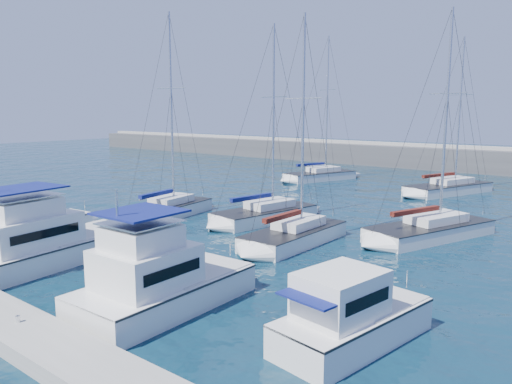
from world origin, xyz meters
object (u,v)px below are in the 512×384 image
Objects in this scene: motor_yacht_stbd_outer at (349,319)px; sailboat_mid_d at (430,230)px; motor_yacht_port_inner at (42,244)px; sailboat_mid_a at (168,209)px; motor_yacht_port_outer at (34,224)px; sailboat_mid_c at (295,235)px; sailboat_back_a at (320,175)px; sailboat_back_b at (449,188)px; motor_yacht_stbd_inner at (158,283)px; sailboat_mid_b at (265,214)px.

motor_yacht_stbd_outer is 0.45× the size of sailboat_mid_d.
motor_yacht_port_inner reaches higher than motor_yacht_stbd_outer.
sailboat_mid_a is at bearing -142.22° from sailboat_mid_d.
sailboat_mid_a is (1.53, 10.01, -0.40)m from motor_yacht_port_outer.
sailboat_mid_c is 0.96× the size of sailboat_mid_d.
motor_yacht_stbd_outer is at bearing 0.17° from motor_yacht_port_inner.
sailboat_mid_c is (12.35, -0.57, -0.02)m from sailboat_mid_a.
sailboat_mid_d is 27.53m from sailboat_back_a.
sailboat_mid_a is at bearing 177.31° from sailboat_mid_c.
motor_yacht_port_inner is at bearing -124.29° from sailboat_mid_c.
sailboat_mid_a is at bearing 76.30° from motor_yacht_port_outer.
sailboat_mid_a is 25.11m from sailboat_back_a.
sailboat_mid_a reaches higher than sailboat_mid_d.
sailboat_back_b is at bearing 124.08° from sailboat_mid_d.
motor_yacht_port_outer is at bearing -71.48° from sailboat_back_a.
motor_yacht_stbd_inner is (15.32, -2.67, 0.19)m from motor_yacht_port_outer.
motor_yacht_stbd_inner is at bearing -57.03° from sailboat_mid_b.
sailboat_mid_a is at bearing -144.66° from sailboat_mid_b.
motor_yacht_port_outer is at bearing -112.64° from sailboat_mid_b.
motor_yacht_port_inner and motor_yacht_stbd_inner have the same top height.
sailboat_back_a reaches higher than sailboat_mid_d.
motor_yacht_port_inner is 0.75× the size of sailboat_mid_c.
motor_yacht_port_outer is 0.44× the size of sailboat_mid_a.
motor_yacht_port_inner is at bearing -80.79° from sailboat_mid_a.
motor_yacht_port_outer and motor_yacht_stbd_outer have the same top height.
motor_yacht_port_inner is 0.69× the size of sailboat_back_b.
sailboat_back_a reaches higher than sailboat_back_b.
motor_yacht_port_inner is 16.12m from sailboat_mid_b.
sailboat_back_b is at bearing 87.10° from sailboat_mid_c.
sailboat_back_b is (9.39, 37.20, -0.62)m from motor_yacht_port_inner.
sailboat_mid_d reaches higher than sailboat_mid_c.
sailboat_back_b reaches higher than sailboat_mid_c.
sailboat_mid_c is at bearing -72.98° from sailboat_back_b.
motor_yacht_stbd_outer is at bearing -35.61° from sailboat_mid_a.
sailboat_mid_c is (5.31, -3.89, 0.00)m from sailboat_mid_b.
motor_yacht_stbd_inner is 18.75m from sailboat_mid_a.
sailboat_back_b is (-4.83, 18.59, 0.00)m from sailboat_mid_d.
sailboat_back_a is (-1.51, 25.07, 0.00)m from sailboat_mid_a.
sailboat_back_b is at bearing 111.60° from motor_yacht_stbd_outer.
sailboat_mid_c is (-9.15, 10.03, -0.42)m from motor_yacht_stbd_outer.
sailboat_mid_b is at bearing 73.68° from motor_yacht_port_inner.
motor_yacht_stbd_inner reaches higher than motor_yacht_port_outer.
motor_yacht_port_outer is 10.14m from sailboat_mid_a.
sailboat_mid_c is at bearing -112.92° from sailboat_mid_d.
motor_yacht_port_outer is 6.27m from motor_yacht_port_inner.
sailboat_back_a is at bearing 118.34° from sailboat_mid_c.
motor_yacht_stbd_inner is 0.54× the size of sailboat_mid_d.
sailboat_mid_b is (2.83, 15.85, -0.61)m from motor_yacht_port_inner.
sailboat_mid_a is 1.08× the size of sailboat_mid_b.
sailboat_mid_b is (8.57, 13.33, -0.42)m from motor_yacht_port_outer.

